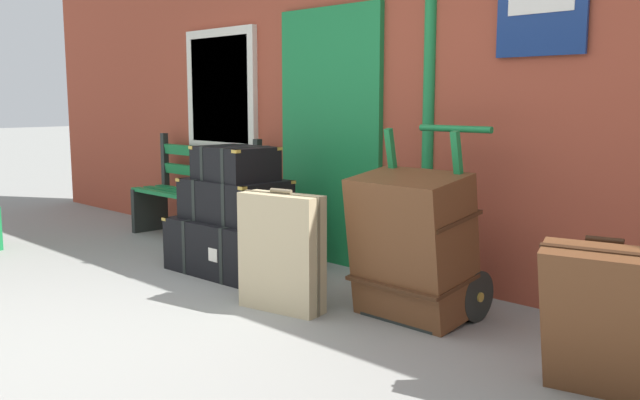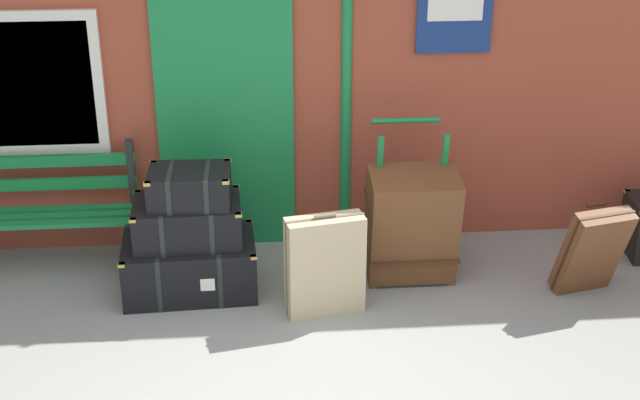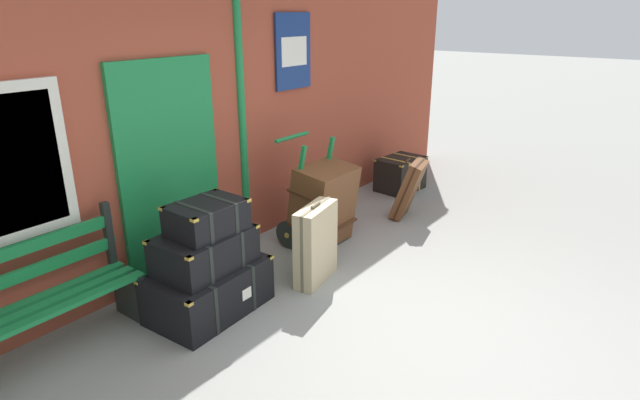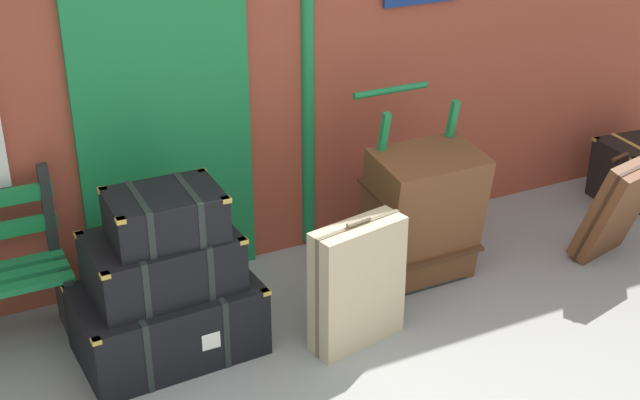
{
  "view_description": "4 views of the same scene",
  "coord_description": "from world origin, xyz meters",
  "px_view_note": "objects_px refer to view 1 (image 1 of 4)",
  "views": [
    {
      "loc": [
        3.56,
        -1.65,
        1.37
      ],
      "look_at": [
        0.25,
        1.67,
        0.67
      ],
      "focal_mm": 38.55,
      "sensor_mm": 36.0,
      "label": 1
    },
    {
      "loc": [
        -0.18,
        -4.46,
        3.52
      ],
      "look_at": [
        0.31,
        1.66,
        0.72
      ],
      "focal_mm": 50.18,
      "sensor_mm": 36.0,
      "label": 2
    },
    {
      "loc": [
        -3.31,
        -1.53,
        2.49
      ],
      "look_at": [
        0.89,
        1.63,
        0.58
      ],
      "focal_mm": 29.39,
      "sensor_mm": 36.0,
      "label": 3
    },
    {
      "loc": [
        -1.79,
        -2.45,
        2.97
      ],
      "look_at": [
        0.3,
        1.69,
        0.73
      ],
      "focal_mm": 48.77,
      "sensor_mm": 36.0,
      "label": 4
    }
  ],
  "objects_px": {
    "steamer_trunk_top": "(235,163)",
    "porters_trolley": "(428,271)",
    "steamer_trunk_middle": "(235,199)",
    "suitcase_oxblood": "(597,322)",
    "platform_bench": "(196,195)",
    "steamer_trunk_base": "(234,246)",
    "large_brown_trunk": "(412,246)",
    "suitcase_brown": "(282,252)"
  },
  "relations": [
    {
      "from": "steamer_trunk_base",
      "to": "steamer_trunk_middle",
      "type": "height_order",
      "value": "steamer_trunk_middle"
    },
    {
      "from": "suitcase_brown",
      "to": "steamer_trunk_base",
      "type": "bearing_deg",
      "value": 158.56
    },
    {
      "from": "suitcase_oxblood",
      "to": "porters_trolley",
      "type": "bearing_deg",
      "value": 157.53
    },
    {
      "from": "steamer_trunk_base",
      "to": "porters_trolley",
      "type": "relative_size",
      "value": 0.87
    },
    {
      "from": "suitcase_brown",
      "to": "porters_trolley",
      "type": "bearing_deg",
      "value": 40.91
    },
    {
      "from": "steamer_trunk_middle",
      "to": "steamer_trunk_top",
      "type": "height_order",
      "value": "steamer_trunk_top"
    },
    {
      "from": "steamer_trunk_middle",
      "to": "large_brown_trunk",
      "type": "xyz_separation_m",
      "value": [
        1.72,
        0.03,
        -0.11
      ]
    },
    {
      "from": "large_brown_trunk",
      "to": "porters_trolley",
      "type": "bearing_deg",
      "value": 90.0
    },
    {
      "from": "steamer_trunk_middle",
      "to": "porters_trolley",
      "type": "bearing_deg",
      "value": 6.77
    },
    {
      "from": "steamer_trunk_middle",
      "to": "suitcase_oxblood",
      "type": "bearing_deg",
      "value": -6.39
    },
    {
      "from": "suitcase_brown",
      "to": "large_brown_trunk",
      "type": "bearing_deg",
      "value": 31.84
    },
    {
      "from": "platform_bench",
      "to": "porters_trolley",
      "type": "height_order",
      "value": "porters_trolley"
    },
    {
      "from": "porters_trolley",
      "to": "suitcase_brown",
      "type": "height_order",
      "value": "porters_trolley"
    },
    {
      "from": "steamer_trunk_middle",
      "to": "suitcase_oxblood",
      "type": "height_order",
      "value": "suitcase_oxblood"
    },
    {
      "from": "porters_trolley",
      "to": "suitcase_brown",
      "type": "bearing_deg",
      "value": -139.09
    },
    {
      "from": "large_brown_trunk",
      "to": "steamer_trunk_base",
      "type": "bearing_deg",
      "value": -178.44
    },
    {
      "from": "suitcase_oxblood",
      "to": "steamer_trunk_top",
      "type": "bearing_deg",
      "value": 173.92
    },
    {
      "from": "platform_bench",
      "to": "porters_trolley",
      "type": "xyz_separation_m",
      "value": [
        2.96,
        -0.29,
        -0.17
      ]
    },
    {
      "from": "steamer_trunk_base",
      "to": "suitcase_oxblood",
      "type": "relative_size",
      "value": 1.37
    },
    {
      "from": "suitcase_oxblood",
      "to": "suitcase_brown",
      "type": "distance_m",
      "value": 2.03
    },
    {
      "from": "steamer_trunk_base",
      "to": "suitcase_oxblood",
      "type": "bearing_deg",
      "value": -6.05
    },
    {
      "from": "large_brown_trunk",
      "to": "suitcase_brown",
      "type": "xyz_separation_m",
      "value": [
        -0.71,
        -0.44,
        -0.08
      ]
    },
    {
      "from": "suitcase_oxblood",
      "to": "suitcase_brown",
      "type": "xyz_separation_m",
      "value": [
        -2.03,
        -0.07,
        0.01
      ]
    },
    {
      "from": "porters_trolley",
      "to": "suitcase_oxblood",
      "type": "bearing_deg",
      "value": -22.47
    },
    {
      "from": "platform_bench",
      "to": "steamer_trunk_base",
      "type": "distance_m",
      "value": 1.35
    },
    {
      "from": "platform_bench",
      "to": "steamer_trunk_middle",
      "type": "bearing_deg",
      "value": -21.75
    },
    {
      "from": "steamer_trunk_top",
      "to": "suitcase_brown",
      "type": "bearing_deg",
      "value": -22.08
    },
    {
      "from": "suitcase_brown",
      "to": "steamer_trunk_middle",
      "type": "bearing_deg",
      "value": 157.61
    },
    {
      "from": "suitcase_oxblood",
      "to": "platform_bench",
      "type": "bearing_deg",
      "value": 168.97
    },
    {
      "from": "platform_bench",
      "to": "steamer_trunk_middle",
      "type": "distance_m",
      "value": 1.34
    },
    {
      "from": "platform_bench",
      "to": "suitcase_brown",
      "type": "relative_size",
      "value": 1.99
    },
    {
      "from": "steamer_trunk_middle",
      "to": "steamer_trunk_top",
      "type": "relative_size",
      "value": 1.34
    },
    {
      "from": "platform_bench",
      "to": "suitcase_brown",
      "type": "bearing_deg",
      "value": -22.03
    },
    {
      "from": "large_brown_trunk",
      "to": "platform_bench",
      "type": "bearing_deg",
      "value": 171.08
    },
    {
      "from": "steamer_trunk_top",
      "to": "suitcase_oxblood",
      "type": "distance_m",
      "value": 3.06
    },
    {
      "from": "porters_trolley",
      "to": "large_brown_trunk",
      "type": "xyz_separation_m",
      "value": [
        0.0,
        -0.18,
        0.19
      ]
    },
    {
      "from": "suitcase_oxblood",
      "to": "suitcase_brown",
      "type": "bearing_deg",
      "value": -177.9
    },
    {
      "from": "platform_bench",
      "to": "steamer_trunk_base",
      "type": "height_order",
      "value": "platform_bench"
    },
    {
      "from": "steamer_trunk_base",
      "to": "steamer_trunk_top",
      "type": "xyz_separation_m",
      "value": [
        0.04,
        -0.0,
        0.66
      ]
    },
    {
      "from": "large_brown_trunk",
      "to": "steamer_trunk_top",
      "type": "bearing_deg",
      "value": -178.34
    },
    {
      "from": "steamer_trunk_base",
      "to": "platform_bench",
      "type": "bearing_deg",
      "value": 157.48
    },
    {
      "from": "steamer_trunk_top",
      "to": "porters_trolley",
      "type": "height_order",
      "value": "porters_trolley"
    }
  ]
}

